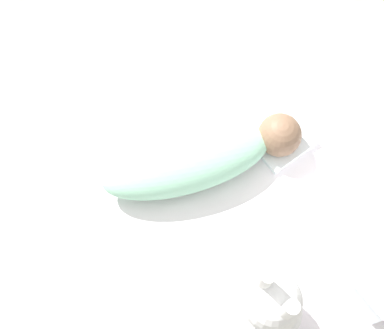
{
  "coord_description": "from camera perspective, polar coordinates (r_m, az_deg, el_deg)",
  "views": [
    {
      "loc": [
        0.47,
        -0.36,
        1.65
      ],
      "look_at": [
        -0.01,
        -0.01,
        0.24
      ],
      "focal_mm": 50.0,
      "sensor_mm": 36.0,
      "label": 1
    }
  ],
  "objects": [
    {
      "name": "ground_plane",
      "position": [
        1.76,
        0.51,
        -3.17
      ],
      "size": [
        12.0,
        12.0,
        0.0
      ],
      "primitive_type": "plane",
      "color": "#B2A893"
    },
    {
      "name": "bunny_plush",
      "position": [
        1.35,
        7.89,
        -14.83
      ],
      "size": [
        0.19,
        0.19,
        0.37
      ],
      "color": "white",
      "rests_on": "bed_mattress"
    },
    {
      "name": "bed_mattress",
      "position": [
        1.67,
        0.54,
        -2.08
      ],
      "size": [
        1.32,
        0.96,
        0.19
      ],
      "color": "white",
      "rests_on": "ground_plane"
    },
    {
      "name": "burp_cloth",
      "position": [
        1.64,
        8.71,
        3.52
      ],
      "size": [
        0.22,
        0.17,
        0.02
      ],
      "color": "white",
      "rests_on": "bed_mattress"
    },
    {
      "name": "pillow",
      "position": [
        1.57,
        19.54,
        -5.89
      ],
      "size": [
        0.37,
        0.39,
        0.1
      ],
      "color": "white",
      "rests_on": "bed_mattress"
    },
    {
      "name": "swaddled_baby",
      "position": [
        1.53,
        0.94,
        0.78
      ],
      "size": [
        0.35,
        0.6,
        0.13
      ],
      "rotation": [
        0.0,
        0.0,
        1.23
      ],
      "color": "#99D6B2",
      "rests_on": "bed_mattress"
    }
  ]
}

